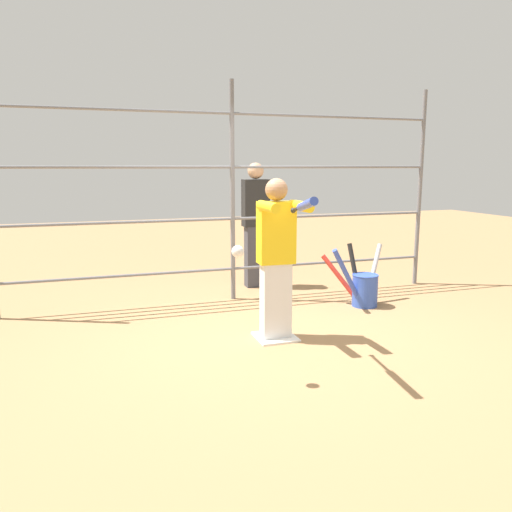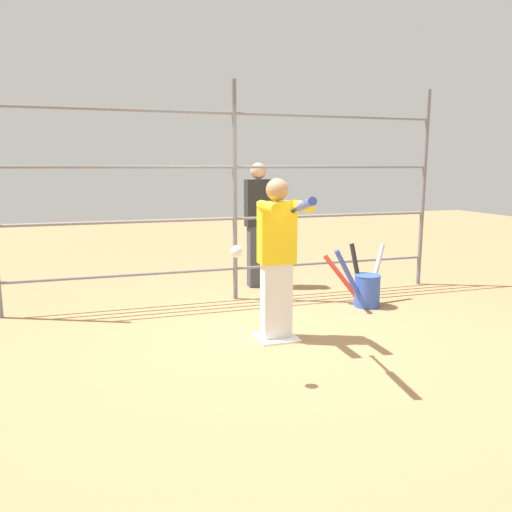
{
  "view_description": "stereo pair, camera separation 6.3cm",
  "coord_description": "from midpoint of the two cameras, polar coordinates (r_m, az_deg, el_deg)",
  "views": [
    {
      "loc": [
        1.7,
        4.55,
        1.73
      ],
      "look_at": [
        0.33,
        0.36,
        0.93
      ],
      "focal_mm": 35.0,
      "sensor_mm": 36.0,
      "label": 1
    },
    {
      "loc": [
        1.64,
        4.57,
        1.73
      ],
      "look_at": [
        0.33,
        0.36,
        0.93
      ],
      "focal_mm": 35.0,
      "sensor_mm": 36.0,
      "label": 2
    }
  ],
  "objects": [
    {
      "name": "batter",
      "position": [
        4.92,
        2.0,
        0.22
      ],
      "size": [
        0.41,
        0.55,
        1.61
      ],
      "color": "silver",
      "rests_on": "ground"
    },
    {
      "name": "bat_bucket",
      "position": [
        6.37,
        11.81,
        -3.47
      ],
      "size": [
        0.95,
        0.5,
        0.77
      ],
      "color": "#3351B2",
      "rests_on": "ground"
    },
    {
      "name": "softball_in_flight",
      "position": [
        3.85,
        -2.58,
        0.52
      ],
      "size": [
        0.1,
        0.1,
        0.1
      ],
      "color": "white"
    },
    {
      "name": "baseball_bat_swinging",
      "position": [
        3.95,
        5.15,
        5.8
      ],
      "size": [
        0.25,
        0.88,
        0.2
      ],
      "color": "black"
    },
    {
      "name": "home_plate",
      "position": [
        5.15,
        1.87,
        -9.22
      ],
      "size": [
        0.4,
        0.4,
        0.02
      ],
      "color": "white",
      "rests_on": "ground"
    },
    {
      "name": "bystander_behind_fence",
      "position": [
        7.13,
        -0.3,
        3.78
      ],
      "size": [
        0.37,
        0.23,
        1.77
      ],
      "color": "#3F3F47",
      "rests_on": "ground"
    },
    {
      "name": "fence_backstop",
      "position": [
        6.39,
        -3.0,
        7.19
      ],
      "size": [
        5.67,
        0.06,
        2.78
      ],
      "color": "slate",
      "rests_on": "ground"
    },
    {
      "name": "ground_plane",
      "position": [
        5.16,
        1.87,
        -9.33
      ],
      "size": [
        24.0,
        24.0,
        0.0
      ],
      "primitive_type": "plane",
      "color": "#9E754C"
    }
  ]
}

